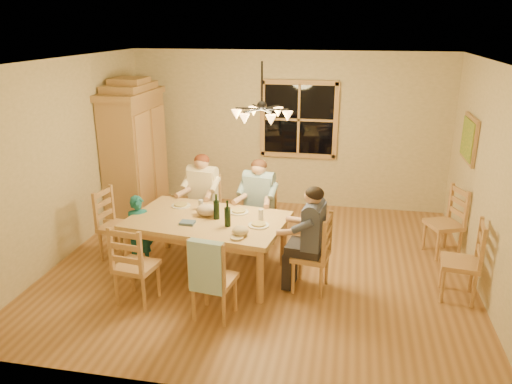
% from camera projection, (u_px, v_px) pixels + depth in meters
% --- Properties ---
extents(floor, '(5.50, 5.50, 0.00)m').
position_uv_depth(floor, '(261.00, 265.00, 6.81)').
color(floor, '#956136').
rests_on(floor, ground).
extents(ceiling, '(5.50, 5.00, 0.02)m').
position_uv_depth(ceiling, '(262.00, 61.00, 5.94)').
color(ceiling, white).
rests_on(ceiling, wall_back).
extents(wall_back, '(5.50, 0.02, 2.70)m').
position_uv_depth(wall_back, '(287.00, 130.00, 8.70)').
color(wall_back, '#BEB186').
rests_on(wall_back, floor).
extents(wall_left, '(0.02, 5.00, 2.70)m').
position_uv_depth(wall_left, '(66.00, 159.00, 6.87)').
color(wall_left, '#BEB186').
rests_on(wall_left, floor).
extents(wall_right, '(0.02, 5.00, 2.70)m').
position_uv_depth(wall_right, '(491.00, 182.00, 5.88)').
color(wall_right, '#BEB186').
rests_on(wall_right, floor).
extents(window, '(1.30, 0.06, 1.30)m').
position_uv_depth(window, '(299.00, 120.00, 8.57)').
color(window, black).
rests_on(window, wall_back).
extents(painting, '(0.06, 0.78, 0.64)m').
position_uv_depth(painting, '(469.00, 139.00, 6.92)').
color(painting, '#A57247').
rests_on(painting, wall_right).
extents(chandelier, '(0.77, 0.68, 0.71)m').
position_uv_depth(chandelier, '(262.00, 113.00, 6.14)').
color(chandelier, black).
rests_on(chandelier, ceiling).
extents(armoire, '(0.66, 1.40, 2.30)m').
position_uv_depth(armoire, '(135.00, 154.00, 8.32)').
color(armoire, '#A57247').
rests_on(armoire, floor).
extents(dining_table, '(2.12, 1.46, 0.76)m').
position_uv_depth(dining_table, '(207.00, 225.00, 6.41)').
color(dining_table, tan).
rests_on(dining_table, floor).
extents(chair_far_left, '(0.49, 0.48, 0.99)m').
position_uv_depth(chair_far_left, '(204.00, 221.00, 7.51)').
color(chair_far_left, tan).
rests_on(chair_far_left, floor).
extents(chair_far_right, '(0.49, 0.48, 0.99)m').
position_uv_depth(chair_far_right, '(259.00, 228.00, 7.24)').
color(chair_far_right, tan).
rests_on(chair_far_right, floor).
extents(chair_near_left, '(0.49, 0.48, 0.99)m').
position_uv_depth(chair_near_left, '(137.00, 278.00, 5.84)').
color(chair_near_left, tan).
rests_on(chair_near_left, floor).
extents(chair_near_right, '(0.49, 0.48, 0.99)m').
position_uv_depth(chair_near_right, '(215.00, 292.00, 5.54)').
color(chair_near_right, tan).
rests_on(chair_near_right, floor).
extents(chair_end_left, '(0.48, 0.49, 0.99)m').
position_uv_depth(chair_end_left, '(118.00, 237.00, 6.94)').
color(chair_end_left, tan).
rests_on(chair_end_left, floor).
extents(chair_end_right, '(0.48, 0.49, 0.99)m').
position_uv_depth(chair_end_right, '(310.00, 267.00, 6.11)').
color(chair_end_right, tan).
rests_on(chair_end_right, floor).
extents(adult_woman, '(0.43, 0.47, 0.87)m').
position_uv_depth(adult_woman, '(202.00, 187.00, 7.33)').
color(adult_woman, '#F6E4BE').
rests_on(adult_woman, floor).
extents(adult_plaid_man, '(0.43, 0.47, 0.87)m').
position_uv_depth(adult_plaid_man, '(259.00, 193.00, 7.07)').
color(adult_plaid_man, '#2F6683').
rests_on(adult_plaid_man, floor).
extents(adult_slate_man, '(0.47, 0.43, 0.87)m').
position_uv_depth(adult_slate_man, '(312.00, 226.00, 5.93)').
color(adult_slate_man, '#444C6C').
rests_on(adult_slate_man, floor).
extents(towel, '(0.39, 0.15, 0.58)m').
position_uv_depth(towel, '(206.00, 267.00, 5.24)').
color(towel, '#96BDCB').
rests_on(towel, chair_near_right).
extents(wine_bottle_a, '(0.08, 0.08, 0.33)m').
position_uv_depth(wine_bottle_a, '(216.00, 207.00, 6.32)').
color(wine_bottle_a, black).
rests_on(wine_bottle_a, dining_table).
extents(wine_bottle_b, '(0.08, 0.08, 0.33)m').
position_uv_depth(wine_bottle_b, '(227.00, 214.00, 6.09)').
color(wine_bottle_b, black).
rests_on(wine_bottle_b, dining_table).
extents(plate_woman, '(0.26, 0.26, 0.02)m').
position_uv_depth(plate_woman, '(181.00, 206.00, 6.79)').
color(plate_woman, white).
rests_on(plate_woman, dining_table).
extents(plate_plaid, '(0.26, 0.26, 0.02)m').
position_uv_depth(plate_plaid, '(239.00, 212.00, 6.57)').
color(plate_plaid, white).
rests_on(plate_plaid, dining_table).
extents(plate_slate, '(0.26, 0.26, 0.02)m').
position_uv_depth(plate_slate, '(259.00, 225.00, 6.14)').
color(plate_slate, white).
rests_on(plate_slate, dining_table).
extents(wine_glass_a, '(0.06, 0.06, 0.14)m').
position_uv_depth(wine_glass_a, '(201.00, 205.00, 6.65)').
color(wine_glass_a, silver).
rests_on(wine_glass_a, dining_table).
extents(wine_glass_b, '(0.06, 0.06, 0.14)m').
position_uv_depth(wine_glass_b, '(261.00, 214.00, 6.32)').
color(wine_glass_b, silver).
rests_on(wine_glass_b, dining_table).
extents(cap, '(0.20, 0.20, 0.11)m').
position_uv_depth(cap, '(240.00, 231.00, 5.87)').
color(cap, tan).
rests_on(cap, dining_table).
extents(napkin, '(0.20, 0.16, 0.03)m').
position_uv_depth(napkin, '(187.00, 223.00, 6.20)').
color(napkin, '#4A6388').
rests_on(napkin, dining_table).
extents(cloth_bundle, '(0.28, 0.22, 0.15)m').
position_uv_depth(cloth_bundle, '(207.00, 210.00, 6.45)').
color(cloth_bundle, '#C3A88D').
rests_on(cloth_bundle, dining_table).
extents(child, '(0.43, 0.39, 0.99)m').
position_uv_depth(child, '(140.00, 232.00, 6.64)').
color(child, '#1B6E7D').
rests_on(child, floor).
extents(chair_spare_front, '(0.47, 0.49, 0.99)m').
position_uv_depth(chair_spare_front, '(458.00, 274.00, 5.92)').
color(chair_spare_front, tan).
rests_on(chair_spare_front, floor).
extents(chair_spare_back, '(0.56, 0.57, 0.99)m').
position_uv_depth(chair_spare_back, '(442.00, 234.00, 7.03)').
color(chair_spare_back, tan).
rests_on(chair_spare_back, floor).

